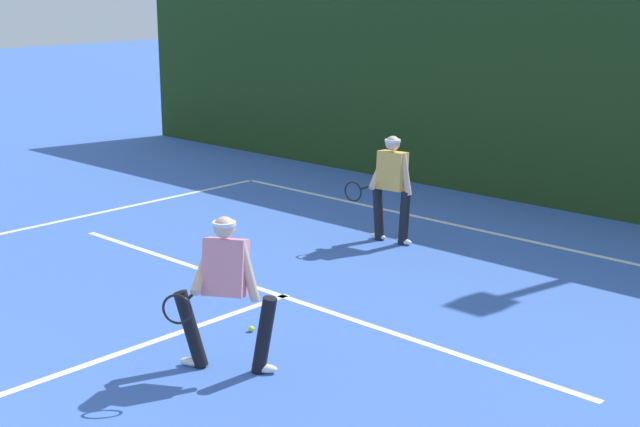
# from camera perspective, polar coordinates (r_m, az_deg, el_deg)

# --- Properties ---
(court_line_baseline_far) EXTENTS (10.23, 0.10, 0.01)m
(court_line_baseline_far) POSITION_cam_1_polar(r_m,az_deg,el_deg) (14.20, 9.74, -0.98)
(court_line_baseline_far) COLOR white
(court_line_baseline_far) RESTS_ON ground_plane
(court_line_service) EXTENTS (8.34, 0.10, 0.01)m
(court_line_service) POSITION_cam_1_polar(r_m,az_deg,el_deg) (11.09, -2.36, -5.23)
(court_line_service) COLOR white
(court_line_service) RESTS_ON ground_plane
(court_line_centre) EXTENTS (0.10, 6.40, 0.01)m
(court_line_centre) POSITION_cam_1_polar(r_m,az_deg,el_deg) (9.34, -16.34, -9.77)
(court_line_centre) COLOR white
(court_line_centre) RESTS_ON ground_plane
(player_near) EXTENTS (0.98, 1.06, 1.58)m
(player_near) POSITION_cam_1_polar(r_m,az_deg,el_deg) (8.84, -6.00, -4.66)
(player_near) COLOR black
(player_near) RESTS_ON ground_plane
(player_far) EXTENTS (0.72, 0.85, 1.58)m
(player_far) POSITION_cam_1_polar(r_m,az_deg,el_deg) (13.16, 4.49, 1.83)
(player_far) COLOR black
(player_far) RESTS_ON ground_plane
(tennis_ball) EXTENTS (0.07, 0.07, 0.07)m
(tennis_ball) POSITION_cam_1_polar(r_m,az_deg,el_deg) (10.05, -4.35, -7.25)
(tennis_ball) COLOR #D1E033
(tennis_ball) RESTS_ON ground_plane
(back_fence_windscreen) EXTENTS (20.99, 0.12, 3.57)m
(back_fence_windscreen) POSITION_cam_1_polar(r_m,az_deg,el_deg) (15.58, 14.24, 6.87)
(back_fence_windscreen) COLOR #1F3B16
(back_fence_windscreen) RESTS_ON ground_plane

